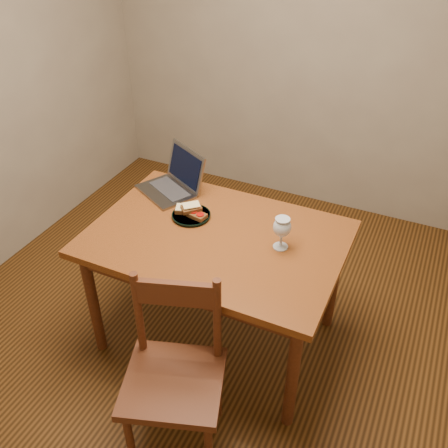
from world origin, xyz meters
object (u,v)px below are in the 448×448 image
at_px(table, 216,249).
at_px(plate, 191,216).
at_px(chair, 174,369).
at_px(milk_glass, 282,233).
at_px(laptop, 175,180).

relative_size(table, plate, 6.15).
distance_m(table, chair, 0.70).
bearing_deg(plate, chair, -67.78).
height_order(milk_glass, laptop, laptop).
xyz_separation_m(chair, laptop, (-0.53, 0.98, 0.30)).
bearing_deg(table, plate, 154.26).
xyz_separation_m(chair, plate, (-0.31, 0.76, 0.25)).
distance_m(chair, laptop, 1.16).
bearing_deg(milk_glass, chair, -106.84).
xyz_separation_m(table, milk_glass, (0.33, 0.05, 0.17)).
bearing_deg(chair, milk_glass, 54.69).
bearing_deg(plate, laptop, 135.44).
xyz_separation_m(table, laptop, (-0.42, 0.31, 0.15)).
height_order(table, plate, plate).
distance_m(milk_glass, laptop, 0.80).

